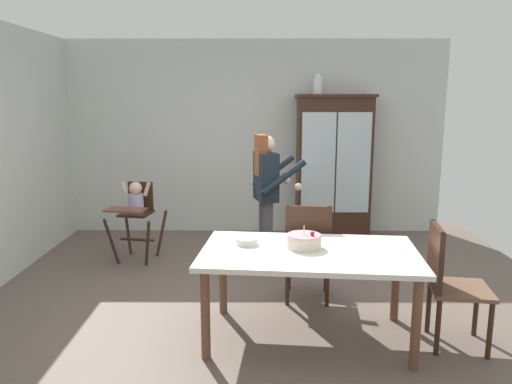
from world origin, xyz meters
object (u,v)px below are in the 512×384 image
(china_cabinet, at_px, (333,166))
(birthday_cake, at_px, (304,241))
(dining_table, at_px, (309,261))
(ceramic_vase, at_px, (317,85))
(dining_chair_right_end, at_px, (447,277))
(serving_bowl, at_px, (247,241))
(dining_chair_far_side, at_px, (308,246))
(adult_person, at_px, (267,187))
(high_chair_with_toddler, at_px, (136,207))

(china_cabinet, xyz_separation_m, birthday_cake, (-0.67, -2.90, -0.19))
(dining_table, bearing_deg, ceramic_vase, 82.61)
(birthday_cake, distance_m, dining_chair_right_end, 1.14)
(serving_bowl, bearing_deg, ceramic_vase, 72.62)
(birthday_cake, xyz_separation_m, dining_chair_far_side, (0.10, 0.62, -0.24))
(adult_person, xyz_separation_m, birthday_cake, (0.27, -1.44, -0.17))
(dining_table, bearing_deg, dining_chair_right_end, -5.00)
(dining_table, bearing_deg, birthday_cake, 115.54)
(china_cabinet, bearing_deg, adult_person, -122.91)
(high_chair_with_toddler, bearing_deg, serving_bowl, -42.49)
(ceramic_vase, height_order, high_chair_with_toddler, ceramic_vase)
(high_chair_with_toddler, xyz_separation_m, dining_chair_right_end, (2.90, -2.00, -0.10))
(birthday_cake, bearing_deg, china_cabinet, 77.05)
(high_chair_with_toddler, bearing_deg, adult_person, -4.38)
(adult_person, bearing_deg, dining_chair_right_end, -153.87)
(birthday_cake, xyz_separation_m, serving_bowl, (-0.46, 0.08, -0.03))
(dining_chair_right_end, bearing_deg, dining_table, 93.68)
(high_chair_with_toddler, bearing_deg, dining_chair_right_end, -24.69)
(adult_person, bearing_deg, china_cabinet, -47.16)
(dining_table, relative_size, serving_bowl, 9.87)
(china_cabinet, bearing_deg, dining_chair_right_end, -82.00)
(high_chair_with_toddler, xyz_separation_m, birthday_cake, (1.81, -1.83, 0.14))
(china_cabinet, distance_m, dining_chair_far_side, 2.38)
(china_cabinet, height_order, dining_table, china_cabinet)
(china_cabinet, relative_size, adult_person, 1.28)
(serving_bowl, distance_m, dining_chair_right_end, 1.59)
(china_cabinet, relative_size, serving_bowl, 10.88)
(china_cabinet, bearing_deg, serving_bowl, -111.79)
(high_chair_with_toddler, xyz_separation_m, dining_table, (1.84, -1.91, 0.00))
(serving_bowl, bearing_deg, dining_table, -18.04)
(high_chair_with_toddler, relative_size, dining_chair_right_end, 0.99)
(serving_bowl, distance_m, dining_chair_far_side, 0.81)
(adult_person, bearing_deg, serving_bowl, 158.05)
(high_chair_with_toddler, distance_m, birthday_cake, 2.58)
(ceramic_vase, distance_m, serving_bowl, 3.23)
(dining_chair_far_side, height_order, dining_chair_right_end, same)
(birthday_cake, height_order, dining_chair_far_side, dining_chair_far_side)
(dining_chair_far_side, bearing_deg, dining_chair_right_end, 147.43)
(adult_person, xyz_separation_m, dining_chair_far_side, (0.38, -0.82, -0.41))
(birthday_cake, bearing_deg, dining_chair_right_end, -8.79)
(dining_table, height_order, birthday_cake, birthday_cake)
(serving_bowl, bearing_deg, birthday_cake, -10.43)
(dining_table, distance_m, dining_chair_far_side, 0.71)
(dining_table, xyz_separation_m, dining_chair_right_end, (1.06, -0.09, -0.10))
(dining_chair_far_side, relative_size, dining_chair_right_end, 1.00)
(high_chair_with_toddler, height_order, serving_bowl, high_chair_with_toddler)
(ceramic_vase, relative_size, adult_person, 0.18)
(china_cabinet, distance_m, dining_table, 3.06)
(china_cabinet, distance_m, serving_bowl, 3.04)
(dining_table, xyz_separation_m, dining_chair_far_side, (0.06, 0.70, -0.10))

